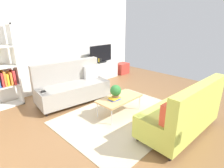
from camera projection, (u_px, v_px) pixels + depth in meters
The scene contains 17 objects.
ground_plane at pixel (124, 114), 4.43m from camera, with size 7.68×7.68×0.00m, color brown.
wall_far at pixel (58, 43), 5.79m from camera, with size 6.40×0.12×2.90m, color white.
area_rug at pixel (124, 117), 4.28m from camera, with size 2.90×2.20×0.01m, color beige.
couch_beige at pixel (72, 86), 4.99m from camera, with size 2.00×1.09×1.10m.
couch_green at pixel (183, 113), 3.55m from camera, with size 1.94×0.93×1.10m.
coffee_table at pixel (120, 99), 4.32m from camera, with size 1.10×0.56×0.42m.
tv_console at pixel (101, 71), 6.95m from camera, with size 1.40×0.44×0.64m, color silver.
tv at pixel (101, 54), 6.72m from camera, with size 1.00×0.20×0.64m.
storage_trunk at pixel (122, 68), 7.66m from camera, with size 0.52×0.40×0.44m, color #B2382D.
potted_plant at pixel (116, 91), 4.15m from camera, with size 0.26×0.26×0.35m.
table_book_0 at pixel (114, 99), 4.19m from camera, with size 0.24×0.18×0.03m, color #3359B2.
table_book_1 at pixel (114, 98), 4.18m from camera, with size 0.24×0.18×0.03m, color gold.
vase_0 at pixel (88, 63), 6.46m from camera, with size 0.11×0.11×0.13m, color #33B29E.
vase_1 at pixel (92, 62), 6.58m from camera, with size 0.10×0.10×0.15m, color #4C72B2.
bottle_0 at pixel (96, 61), 6.62m from camera, with size 0.05×0.05×0.18m, color #3F8C4C.
bottle_1 at pixel (99, 61), 6.69m from camera, with size 0.05×0.05×0.18m, color gold.
bottle_2 at pixel (101, 60), 6.76m from camera, with size 0.06×0.06×0.17m, color #262626.
Camera 1 is at (-3.00, -2.55, 2.17)m, focal length 29.18 mm.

